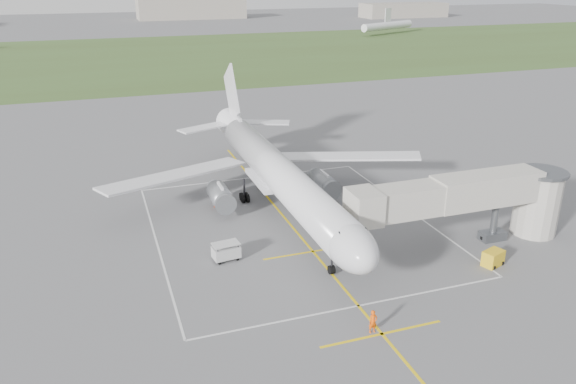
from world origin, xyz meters
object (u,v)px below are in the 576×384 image
object	(u,v)px
airliner	(278,173)
baggage_cart	(226,251)
ramp_worker_nose	(373,322)
gpu_unit	(493,258)
jet_bridge	(479,199)
ramp_worker_wing	(215,200)

from	to	relation	value
airliner	baggage_cart	world-z (taller)	airliner
airliner	ramp_worker_nose	world-z (taller)	airliner
gpu_unit	baggage_cart	world-z (taller)	baggage_cart
airliner	gpu_unit	size ratio (longest dim) A/B	20.88
ramp_worker_nose	baggage_cart	bearing A→B (deg)	116.27
jet_bridge	gpu_unit	world-z (taller)	jet_bridge
gpu_unit	ramp_worker_nose	distance (m)	16.18
gpu_unit	baggage_cart	size ratio (longest dim) A/B	0.85
ramp_worker_nose	ramp_worker_wing	world-z (taller)	ramp_worker_nose
jet_bridge	ramp_worker_nose	xyz separation A→B (m)	(-16.30, -10.06, -3.82)
gpu_unit	ramp_worker_wing	bearing A→B (deg)	114.85
airliner	ramp_worker_wing	size ratio (longest dim) A/B	26.08
airliner	ramp_worker_wing	bearing A→B (deg)	154.04
ramp_worker_wing	ramp_worker_nose	bearing A→B (deg)	135.87
gpu_unit	ramp_worker_nose	size ratio (longest dim) A/B	1.21
gpu_unit	baggage_cart	bearing A→B (deg)	139.33
baggage_cart	ramp_worker_nose	bearing A→B (deg)	-69.10
ramp_worker_nose	airliner	bearing A→B (deg)	87.21
airliner	ramp_worker_wing	xyz separation A→B (m)	(-6.49, 3.16, -3.50)
airliner	baggage_cart	distance (m)	13.19
gpu_unit	baggage_cart	distance (m)	24.57
jet_bridge	ramp_worker_nose	size ratio (longest dim) A/B	12.64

